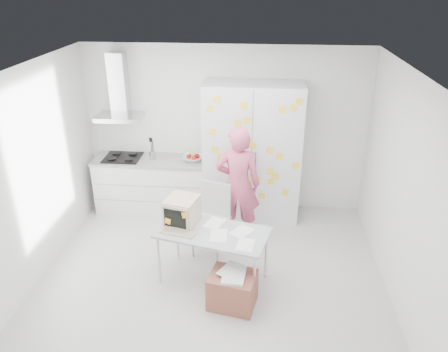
# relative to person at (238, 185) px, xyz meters

# --- Properties ---
(floor) EXTENTS (4.50, 4.00, 0.02)m
(floor) POSITION_rel_person_xyz_m (-0.27, -0.96, -0.89)
(floor) COLOR silver
(floor) RESTS_ON ground
(walls) EXTENTS (4.52, 4.01, 2.70)m
(walls) POSITION_rel_person_xyz_m (-0.27, -0.24, 0.47)
(walls) COLOR white
(walls) RESTS_ON ground
(ceiling) EXTENTS (4.50, 4.00, 0.02)m
(ceiling) POSITION_rel_person_xyz_m (-0.27, -0.96, 1.82)
(ceiling) COLOR white
(ceiling) RESTS_ON walls
(counter_run) EXTENTS (1.84, 0.63, 1.28)m
(counter_run) POSITION_rel_person_xyz_m (-1.47, 0.74, -0.41)
(counter_run) COLOR white
(counter_run) RESTS_ON ground
(range_hood) EXTENTS (0.70, 0.48, 1.01)m
(range_hood) POSITION_rel_person_xyz_m (-1.92, 0.88, 1.07)
(range_hood) COLOR silver
(range_hood) RESTS_ON walls
(tall_cabinet) EXTENTS (1.50, 0.68, 2.20)m
(tall_cabinet) POSITION_rel_person_xyz_m (0.18, 0.72, 0.22)
(tall_cabinet) COLOR silver
(tall_cabinet) RESTS_ON ground
(person) EXTENTS (0.65, 0.42, 1.77)m
(person) POSITION_rel_person_xyz_m (0.00, 0.00, 0.00)
(person) COLOR #D35277
(person) RESTS_ON ground
(desk) EXTENTS (1.50, 1.00, 1.09)m
(desk) POSITION_rel_person_xyz_m (-0.51, -0.95, -0.05)
(desk) COLOR #B0B8BC
(desk) RESTS_ON ground
(chair) EXTENTS (0.58, 0.58, 1.02)m
(chair) POSITION_rel_person_xyz_m (-0.33, -0.35, -0.31)
(chair) COLOR #B6B7B5
(chair) RESTS_ON ground
(cardboard_box) EXTENTS (0.62, 0.53, 0.47)m
(cardboard_box) POSITION_rel_person_xyz_m (0.03, -1.50, -0.66)
(cardboard_box) COLOR #995642
(cardboard_box) RESTS_ON ground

